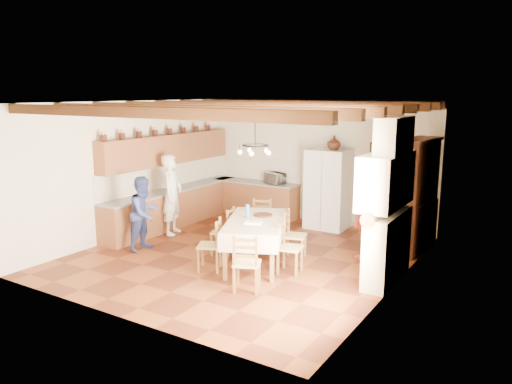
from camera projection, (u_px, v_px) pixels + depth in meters
floor at (244, 256)px, 9.91m from camera, size 6.00×6.50×0.02m
ceiling at (243, 102)px, 9.31m from camera, size 6.00×6.50×0.02m
wall_back at (316, 162)px, 12.32m from camera, size 6.00×0.02×3.00m
wall_front at (114, 217)px, 6.89m from camera, size 6.00×0.02×3.00m
wall_left at (131, 169)px, 11.16m from camera, size 0.02×6.50×3.00m
wall_right at (399, 199)px, 8.05m from camera, size 0.02×6.50×3.00m
ceiling_beams at (243, 107)px, 9.33m from camera, size 6.00×6.30×0.16m
lower_cabinets_left at (174, 208)px, 12.09m from camera, size 0.60×4.30×0.86m
lower_cabinets_back at (256, 199)px, 13.08m from camera, size 2.30×0.60×0.86m
countertop_left at (174, 190)px, 12.00m from camera, size 0.62×4.30×0.04m
countertop_back at (256, 182)px, 12.99m from camera, size 2.34×0.62×0.04m
backsplash_left at (164, 176)px, 12.08m from camera, size 0.03×4.30×0.60m
backsplash_back at (261, 169)px, 13.16m from camera, size 2.30×0.03×0.60m
upper_cabinets at (168, 149)px, 11.87m from camera, size 0.35×4.20×0.70m
fireplace at (385, 201)px, 8.39m from camera, size 0.56×1.60×2.80m
wall_picture at (377, 151)px, 11.43m from camera, size 0.34×0.03×0.42m
refrigerator at (328, 189)px, 11.77m from camera, size 0.94×0.78×1.88m
hutch at (416, 195)px, 10.03m from camera, size 0.69×1.33×2.30m
dining_table at (255, 224)px, 9.28m from camera, size 1.73×2.21×0.86m
chandelier at (255, 145)px, 8.98m from camera, size 0.47×0.47×0.03m
chair_left_near at (209, 244)px, 9.04m from camera, size 0.54×0.55×0.96m
chair_left_far at (223, 231)px, 9.91m from camera, size 0.49×0.51×0.96m
chair_right_near at (290, 247)px, 8.90m from camera, size 0.47×0.49×0.96m
chair_right_far at (295, 235)px, 9.64m from camera, size 0.50×0.52×0.96m
chair_end_near at (247, 262)px, 8.10m from camera, size 0.54×0.53×0.96m
chair_end_far at (261, 222)px, 10.57m from camera, size 0.54×0.53×0.96m
person_man at (172, 195)px, 11.27m from camera, size 0.64×0.78×1.83m
person_woman_blue at (144, 213)px, 10.17m from camera, size 0.61×0.77×1.53m
person_woman_red at (366, 221)px, 9.59m from camera, size 0.52×0.93×1.49m
microwave at (275, 178)px, 12.66m from camera, size 0.58×0.48×0.28m
fridge_vase at (334, 143)px, 11.50m from camera, size 0.36×0.36×0.32m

